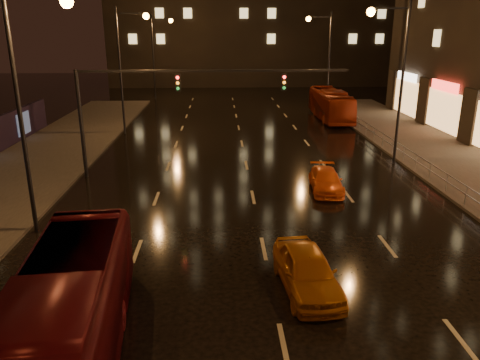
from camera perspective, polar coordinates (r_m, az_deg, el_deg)
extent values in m
plane|color=black|center=(28.11, 1.01, 0.69)|extent=(140.00, 140.00, 0.00)
cylinder|color=black|center=(28.43, -18.78, 6.38)|extent=(0.22, 0.22, 6.20)
cube|color=black|center=(26.89, -3.28, 13.14)|extent=(15.20, 0.14, 0.14)
cube|color=black|center=(27.05, -7.59, 11.66)|extent=(0.32, 0.18, 0.95)
cube|color=black|center=(27.20, 5.38, 11.77)|extent=(0.32, 0.18, 0.95)
sphere|color=#FF1E19|center=(26.90, -7.64, 12.27)|extent=(0.18, 0.18, 0.18)
cylinder|color=#99999E|center=(52.73, 10.66, 9.24)|extent=(0.04, 0.04, 1.00)
cube|color=#99999E|center=(28.43, 22.28, 1.83)|extent=(0.05, 56.00, 0.05)
cube|color=#99999E|center=(28.54, 22.19, 1.06)|extent=(0.05, 56.00, 0.05)
imported|color=#5B0D13|center=(12.46, -20.92, -16.92)|extent=(3.39, 10.56, 2.89)
imported|color=maroon|center=(46.33, 10.96, 9.02)|extent=(2.50, 10.23, 2.84)
imported|color=#BE6611|center=(15.90, 8.17, -10.85)|extent=(2.08, 4.35, 1.43)
imported|color=orange|center=(25.56, 10.44, -0.06)|extent=(1.92, 4.03, 1.14)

